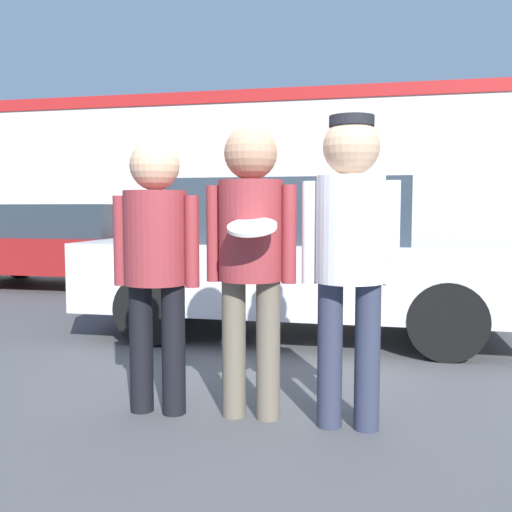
# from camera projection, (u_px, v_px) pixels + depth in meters

# --- Properties ---
(ground_plane) EXTENTS (56.00, 56.00, 0.00)m
(ground_plane) POSITION_uv_depth(u_px,v_px,m) (249.00, 404.00, 3.83)
(ground_plane) COLOR #4C4C4F
(storefront_building) EXTENTS (24.00, 0.22, 4.24)m
(storefront_building) POSITION_uv_depth(u_px,v_px,m) (344.00, 174.00, 13.71)
(storefront_building) COLOR silver
(storefront_building) RESTS_ON ground
(person_left) EXTENTS (0.57, 0.40, 1.73)m
(person_left) POSITION_uv_depth(u_px,v_px,m) (156.00, 250.00, 3.60)
(person_left) COLOR black
(person_left) RESTS_ON ground
(person_middle_with_frisbee) EXTENTS (0.57, 0.62, 1.81)m
(person_middle_with_frisbee) POSITION_uv_depth(u_px,v_px,m) (251.00, 242.00, 3.50)
(person_middle_with_frisbee) COLOR #665B4C
(person_middle_with_frisbee) RESTS_ON ground
(person_right) EXTENTS (0.57, 0.40, 1.84)m
(person_right) POSITION_uv_depth(u_px,v_px,m) (350.00, 239.00, 3.33)
(person_right) COLOR #2D3347
(person_right) RESTS_ON ground
(parked_car_near) EXTENTS (4.40, 1.95, 1.60)m
(parked_car_near) POSITION_uv_depth(u_px,v_px,m) (301.00, 257.00, 6.01)
(parked_car_near) COLOR silver
(parked_car_near) RESTS_ON ground
(parked_car_far) EXTENTS (4.68, 1.94, 1.39)m
(parked_car_far) POSITION_uv_depth(u_px,v_px,m) (63.00, 244.00, 9.73)
(parked_car_far) COLOR maroon
(parked_car_far) RESTS_ON ground
(shrub) EXTENTS (1.29, 1.29, 1.29)m
(shrub) POSITION_uv_depth(u_px,v_px,m) (214.00, 237.00, 13.66)
(shrub) COLOR #285B2D
(shrub) RESTS_ON ground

